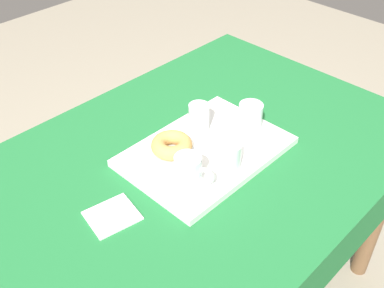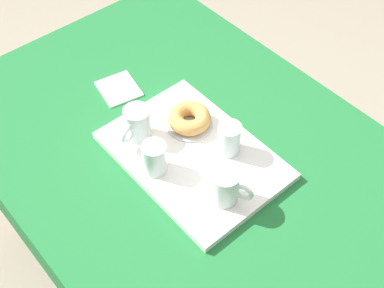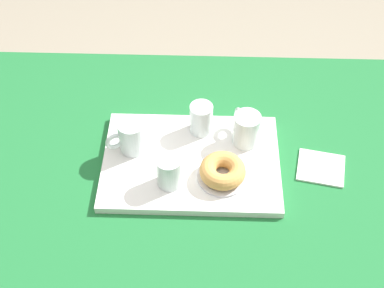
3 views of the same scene
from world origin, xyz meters
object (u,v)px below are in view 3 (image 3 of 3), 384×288
(dining_table, at_px, (201,191))
(sugar_donut_left, at_px, (221,171))
(serving_tray, at_px, (190,162))
(water_glass_far, at_px, (200,120))
(paper_napkin, at_px, (320,168))
(tea_mug_right, at_px, (130,137))
(tea_mug_left, at_px, (245,130))
(water_glass_near, at_px, (168,173))
(donut_plate_left, at_px, (221,177))

(dining_table, height_order, sugar_donut_left, sugar_donut_left)
(serving_tray, height_order, water_glass_far, water_glass_far)
(sugar_donut_left, height_order, paper_napkin, sugar_donut_left)
(dining_table, relative_size, serving_tray, 2.95)
(tea_mug_right, relative_size, sugar_donut_left, 0.89)
(dining_table, distance_m, serving_tray, 0.12)
(tea_mug_left, height_order, water_glass_near, tea_mug_left)
(sugar_donut_left, bearing_deg, donut_plate_left, 90.00)
(donut_plate_left, relative_size, paper_napkin, 1.06)
(water_glass_near, xyz_separation_m, sugar_donut_left, (0.14, 0.02, -0.01))
(serving_tray, bearing_deg, paper_napkin, -0.36)
(dining_table, bearing_deg, sugar_donut_left, -40.36)
(serving_tray, relative_size, sugar_donut_left, 3.95)
(paper_napkin, bearing_deg, dining_table, -177.86)
(paper_napkin, bearing_deg, tea_mug_left, 159.84)
(donut_plate_left, bearing_deg, sugar_donut_left, -90.00)
(water_glass_near, relative_size, water_glass_far, 1.00)
(sugar_donut_left, bearing_deg, dining_table, 139.64)
(water_glass_far, xyz_separation_m, sugar_donut_left, (0.06, -0.17, -0.01))
(serving_tray, distance_m, water_glass_near, 0.11)
(dining_table, bearing_deg, serving_tray, 155.62)
(tea_mug_right, bearing_deg, tea_mug_left, 6.99)
(serving_tray, height_order, water_glass_near, water_glass_near)
(water_glass_near, bearing_deg, tea_mug_right, 133.21)
(serving_tray, xyz_separation_m, tea_mug_left, (0.15, 0.07, 0.06))
(tea_mug_right, height_order, sugar_donut_left, tea_mug_right)
(tea_mug_left, bearing_deg, water_glass_far, 163.21)
(dining_table, xyz_separation_m, tea_mug_right, (-0.19, 0.05, 0.17))
(tea_mug_left, height_order, water_glass_far, tea_mug_left)
(dining_table, height_order, tea_mug_left, tea_mug_left)
(water_glass_near, relative_size, paper_napkin, 0.74)
(dining_table, xyz_separation_m, water_glass_near, (-0.08, -0.07, 0.16))
(tea_mug_right, bearing_deg, donut_plate_left, -20.93)
(water_glass_far, bearing_deg, serving_tray, -102.51)
(water_glass_near, xyz_separation_m, water_glass_far, (0.08, 0.19, -0.00))
(water_glass_near, height_order, water_glass_far, same)
(serving_tray, xyz_separation_m, water_glass_far, (0.02, 0.11, 0.05))
(tea_mug_left, xyz_separation_m, sugar_donut_left, (-0.06, -0.13, -0.02))
(tea_mug_left, bearing_deg, serving_tray, -153.63)
(water_glass_near, relative_size, sugar_donut_left, 0.76)
(sugar_donut_left, bearing_deg, paper_napkin, 11.81)
(dining_table, xyz_separation_m, tea_mug_left, (0.12, 0.09, 0.17))
(tea_mug_right, bearing_deg, paper_napkin, -4.17)
(serving_tray, distance_m, paper_napkin, 0.35)
(water_glass_near, relative_size, donut_plate_left, 0.69)
(serving_tray, height_order, tea_mug_right, tea_mug_right)
(donut_plate_left, distance_m, paper_napkin, 0.27)
(serving_tray, relative_size, water_glass_far, 5.20)
(serving_tray, distance_m, donut_plate_left, 0.10)
(water_glass_far, bearing_deg, tea_mug_right, -158.03)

